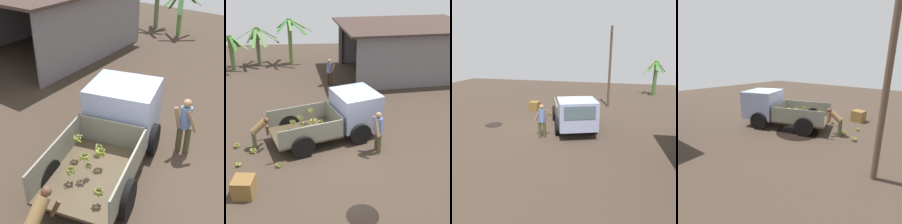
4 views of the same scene
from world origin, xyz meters
TOP-DOWN VIEW (x-y plane):
  - ground at (0.00, 0.00)m, footprint 36.00×36.00m
  - mud_patch_1 at (-1.78, 1.09)m, footprint 2.14×2.14m
  - cargo_truck at (0.18, 1.07)m, footprint 4.83×3.29m
  - warehouse_shed at (5.27, 9.25)m, footprint 9.13×7.43m
  - banana_palm_1 at (11.87, 7.40)m, footprint 2.63×2.33m
  - banana_palm_6 at (11.27, 5.38)m, footprint 2.30×2.18m
  - person_foreground_visitor at (1.24, -0.44)m, footprint 0.40×0.73m
  - person_worker_loading at (-3.37, 0.20)m, footprint 0.77×0.70m

SIDE VIEW (x-z plane):
  - ground at x=0.00m, z-range 0.00..0.00m
  - mud_patch_1 at x=-1.78m, z-range 0.00..0.01m
  - person_worker_loading at x=-3.37m, z-range 0.12..1.42m
  - person_foreground_visitor at x=1.24m, z-range 0.09..1.81m
  - cargo_truck at x=0.18m, z-range 0.08..1.97m
  - banana_palm_6 at x=11.27m, z-range 0.11..2.77m
  - banana_palm_1 at x=11.87m, z-range 0.18..3.23m
  - warehouse_shed at x=5.27m, z-range 0.75..4.00m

